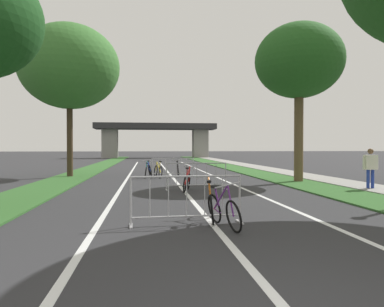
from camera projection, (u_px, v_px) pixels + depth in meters
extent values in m
cube|color=#2D5B26|center=(96.00, 168.00, 29.02)|extent=(2.12, 65.44, 0.05)
cube|color=#2D5B26|center=(229.00, 167.00, 30.39)|extent=(2.12, 65.44, 0.05)
cube|color=gray|center=(252.00, 166.00, 30.63)|extent=(1.86, 65.44, 0.08)
cube|color=silver|center=(170.00, 174.00, 21.92)|extent=(0.14, 37.86, 0.01)
cube|color=silver|center=(209.00, 174.00, 22.23)|extent=(0.14, 37.86, 0.01)
cube|color=silver|center=(130.00, 175.00, 21.62)|extent=(0.14, 37.86, 0.01)
cube|color=#2D2D30|center=(156.00, 126.00, 56.72)|extent=(18.80, 4.36, 0.89)
cube|color=gray|center=(110.00, 144.00, 55.88)|extent=(2.33, 2.40, 4.50)
cube|color=gray|center=(200.00, 144.00, 57.65)|extent=(2.33, 2.40, 4.50)
cylinder|color=#3D2D1E|center=(70.00, 141.00, 19.94)|extent=(0.32, 0.32, 4.06)
ellipsoid|color=#38702D|center=(69.00, 67.00, 19.87)|extent=(5.47, 5.47, 4.65)
cylinder|color=brown|center=(299.00, 138.00, 17.05)|extent=(0.43, 0.43, 4.19)
ellipsoid|color=#23561E|center=(299.00, 61.00, 16.99)|extent=(4.14, 4.14, 3.52)
cylinder|color=#ADADB2|center=(131.00, 201.00, 7.46)|extent=(0.04, 0.04, 1.05)
cube|color=#ADADB2|center=(131.00, 226.00, 7.47)|extent=(0.08, 0.44, 0.03)
cylinder|color=#ADADB2|center=(240.00, 199.00, 7.85)|extent=(0.04, 0.04, 1.05)
cube|color=#ADADB2|center=(240.00, 222.00, 7.86)|extent=(0.08, 0.44, 0.03)
cylinder|color=#ADADB2|center=(187.00, 176.00, 7.65)|extent=(2.34, 0.14, 0.04)
cylinder|color=#ADADB2|center=(187.00, 216.00, 7.66)|extent=(2.34, 0.14, 0.04)
cylinder|color=#ADADB2|center=(150.00, 197.00, 7.52)|extent=(0.02, 0.02, 0.87)
cylinder|color=#ADADB2|center=(168.00, 196.00, 7.59)|extent=(0.02, 0.02, 0.87)
cylinder|color=#ADADB2|center=(187.00, 196.00, 7.66)|extent=(0.02, 0.02, 0.87)
cylinder|color=#ADADB2|center=(205.00, 195.00, 7.72)|extent=(0.02, 0.02, 0.87)
cylinder|color=#ADADB2|center=(222.00, 195.00, 7.79)|extent=(0.02, 0.02, 0.87)
cylinder|color=#ADADB2|center=(167.00, 177.00, 13.82)|extent=(0.04, 0.04, 1.05)
cube|color=#ADADB2|center=(167.00, 190.00, 13.83)|extent=(0.08, 0.44, 0.03)
cylinder|color=#ADADB2|center=(226.00, 176.00, 14.22)|extent=(0.04, 0.04, 1.05)
cube|color=#ADADB2|center=(226.00, 189.00, 14.23)|extent=(0.08, 0.44, 0.03)
cylinder|color=#ADADB2|center=(197.00, 163.00, 14.01)|extent=(2.34, 0.15, 0.04)
cylinder|color=#ADADB2|center=(197.00, 185.00, 14.02)|extent=(2.34, 0.15, 0.04)
cylinder|color=#ADADB2|center=(177.00, 174.00, 13.88)|extent=(0.02, 0.02, 0.87)
cylinder|color=#ADADB2|center=(187.00, 174.00, 13.95)|extent=(0.02, 0.02, 0.87)
cylinder|color=#ADADB2|center=(197.00, 174.00, 14.02)|extent=(0.02, 0.02, 0.87)
cylinder|color=#ADADB2|center=(206.00, 174.00, 14.08)|extent=(0.02, 0.02, 0.87)
cylinder|color=#ADADB2|center=(216.00, 174.00, 14.15)|extent=(0.02, 0.02, 0.87)
cylinder|color=#ADADB2|center=(152.00, 168.00, 20.06)|extent=(0.04, 0.04, 1.05)
cube|color=#ADADB2|center=(152.00, 177.00, 20.07)|extent=(0.07, 0.44, 0.03)
cylinder|color=#ADADB2|center=(193.00, 167.00, 20.31)|extent=(0.04, 0.04, 1.05)
cube|color=#ADADB2|center=(193.00, 176.00, 20.32)|extent=(0.07, 0.44, 0.03)
cylinder|color=#ADADB2|center=(173.00, 158.00, 20.18)|extent=(2.34, 0.09, 0.04)
cylinder|color=#ADADB2|center=(173.00, 174.00, 20.19)|extent=(2.34, 0.09, 0.04)
cylinder|color=#ADADB2|center=(159.00, 166.00, 20.10)|extent=(0.02, 0.02, 0.87)
cylinder|color=#ADADB2|center=(166.00, 166.00, 20.14)|extent=(0.02, 0.02, 0.87)
cylinder|color=#ADADB2|center=(173.00, 166.00, 20.18)|extent=(0.02, 0.02, 0.87)
cylinder|color=#ADADB2|center=(180.00, 166.00, 20.23)|extent=(0.02, 0.02, 0.87)
cylinder|color=#ADADB2|center=(187.00, 166.00, 20.27)|extent=(0.02, 0.02, 0.87)
torus|color=black|center=(185.00, 184.00, 12.95)|extent=(0.26, 0.64, 0.63)
torus|color=black|center=(189.00, 182.00, 13.99)|extent=(0.26, 0.64, 0.63)
cylinder|color=red|center=(188.00, 175.00, 13.44)|extent=(0.34, 0.98, 0.62)
cylinder|color=red|center=(187.00, 176.00, 13.24)|extent=(0.09, 0.13, 0.62)
cylinder|color=red|center=(185.00, 185.00, 13.12)|extent=(0.11, 0.33, 0.07)
cylinder|color=red|center=(189.00, 174.00, 13.95)|extent=(0.09, 0.11, 0.59)
cube|color=black|center=(187.00, 168.00, 13.20)|extent=(0.16, 0.26, 0.06)
cylinder|color=#99999E|center=(190.00, 167.00, 13.92)|extent=(0.47, 0.14, 0.07)
torus|color=black|center=(214.00, 209.00, 7.78)|extent=(0.28, 0.67, 0.65)
torus|color=black|center=(234.00, 217.00, 6.88)|extent=(0.28, 0.67, 0.65)
cylinder|color=#662884|center=(221.00, 198.00, 7.33)|extent=(0.13, 0.93, 0.63)
cylinder|color=#662884|center=(218.00, 200.00, 7.51)|extent=(0.16, 0.09, 0.56)
cylinder|color=#662884|center=(217.00, 211.00, 7.64)|extent=(0.10, 0.31, 0.08)
cylinder|color=#662884|center=(231.00, 201.00, 6.88)|extent=(0.15, 0.07, 0.61)
cube|color=black|center=(215.00, 186.00, 7.52)|extent=(0.15, 0.26, 0.07)
cylinder|color=#99999E|center=(228.00, 185.00, 6.88)|extent=(0.53, 0.14, 0.12)
torus|color=black|center=(161.00, 172.00, 19.06)|extent=(0.25, 0.66, 0.65)
torus|color=black|center=(156.00, 171.00, 20.06)|extent=(0.25, 0.66, 0.65)
cylinder|color=gold|center=(159.00, 167.00, 19.54)|extent=(0.21, 1.02, 0.56)
cylinder|color=gold|center=(160.00, 167.00, 19.35)|extent=(0.12, 0.11, 0.62)
cylinder|color=gold|center=(160.00, 173.00, 19.22)|extent=(0.10, 0.34, 0.08)
cylinder|color=gold|center=(156.00, 166.00, 20.04)|extent=(0.10, 0.08, 0.53)
cube|color=black|center=(160.00, 162.00, 19.32)|extent=(0.15, 0.26, 0.06)
cylinder|color=#99999E|center=(157.00, 162.00, 20.02)|extent=(0.52, 0.14, 0.08)
torus|color=black|center=(212.00, 210.00, 7.65)|extent=(0.21, 0.66, 0.65)
torus|color=black|center=(211.00, 203.00, 8.61)|extent=(0.21, 0.66, 0.65)
cylinder|color=orange|center=(210.00, 192.00, 8.10)|extent=(0.12, 0.94, 0.66)
cylinder|color=orange|center=(210.00, 195.00, 7.92)|extent=(0.12, 0.11, 0.63)
cylinder|color=orange|center=(212.00, 209.00, 7.81)|extent=(0.08, 0.31, 0.08)
cylinder|color=orange|center=(210.00, 190.00, 8.58)|extent=(0.12, 0.08, 0.64)
cube|color=black|center=(209.00, 181.00, 7.89)|extent=(0.14, 0.25, 0.06)
cylinder|color=#99999E|center=(208.00, 176.00, 8.56)|extent=(0.53, 0.11, 0.08)
torus|color=black|center=(178.00, 171.00, 20.23)|extent=(0.17, 0.69, 0.68)
torus|color=black|center=(178.00, 170.00, 21.25)|extent=(0.17, 0.69, 0.68)
cylinder|color=black|center=(178.00, 165.00, 20.71)|extent=(0.10, 0.99, 0.58)
cylinder|color=black|center=(178.00, 166.00, 20.52)|extent=(0.10, 0.12, 0.56)
cylinder|color=black|center=(178.00, 171.00, 20.40)|extent=(0.07, 0.33, 0.08)
cylinder|color=black|center=(178.00, 165.00, 21.22)|extent=(0.09, 0.09, 0.55)
cube|color=black|center=(177.00, 162.00, 20.48)|extent=(0.13, 0.25, 0.06)
cylinder|color=#99999E|center=(177.00, 160.00, 21.20)|extent=(0.55, 0.09, 0.07)
torus|color=black|center=(151.00, 171.00, 20.09)|extent=(0.21, 0.67, 0.65)
torus|color=black|center=(149.00, 170.00, 21.10)|extent=(0.21, 0.67, 0.65)
cylinder|color=#1E389E|center=(149.00, 166.00, 20.56)|extent=(0.21, 1.00, 0.55)
cylinder|color=#1E389E|center=(149.00, 166.00, 20.36)|extent=(0.15, 0.13, 0.61)
cylinder|color=#1E389E|center=(150.00, 171.00, 20.25)|extent=(0.05, 0.34, 0.08)
cylinder|color=#1E389E|center=(148.00, 166.00, 21.06)|extent=(0.13, 0.10, 0.52)
cube|color=black|center=(148.00, 161.00, 20.31)|extent=(0.13, 0.25, 0.07)
cylinder|color=#99999E|center=(147.00, 161.00, 21.03)|extent=(0.49, 0.07, 0.11)
torus|color=black|center=(146.00, 173.00, 18.97)|extent=(0.14, 0.62, 0.62)
torus|color=black|center=(146.00, 171.00, 20.03)|extent=(0.14, 0.62, 0.62)
cylinder|color=#197A7F|center=(146.00, 167.00, 19.48)|extent=(0.13, 1.04, 0.57)
cylinder|color=#197A7F|center=(146.00, 168.00, 19.27)|extent=(0.12, 0.13, 0.55)
cylinder|color=#197A7F|center=(146.00, 173.00, 19.14)|extent=(0.03, 0.34, 0.07)
cylinder|color=#197A7F|center=(147.00, 167.00, 20.01)|extent=(0.12, 0.10, 0.54)
cube|color=black|center=(147.00, 163.00, 19.24)|extent=(0.11, 0.24, 0.06)
cylinder|color=#99999E|center=(147.00, 162.00, 19.98)|extent=(0.55, 0.04, 0.10)
cylinder|color=navy|center=(373.00, 180.00, 13.81)|extent=(0.12, 0.12, 0.80)
cylinder|color=navy|center=(368.00, 180.00, 13.81)|extent=(0.12, 0.12, 0.80)
cube|color=beige|center=(370.00, 162.00, 13.80)|extent=(0.47, 0.33, 0.56)
cylinder|color=beige|center=(377.00, 163.00, 13.79)|extent=(0.09, 0.09, 0.51)
cylinder|color=beige|center=(364.00, 163.00, 13.80)|extent=(0.09, 0.09, 0.51)
sphere|color=brown|center=(371.00, 151.00, 13.79)|extent=(0.22, 0.22, 0.22)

